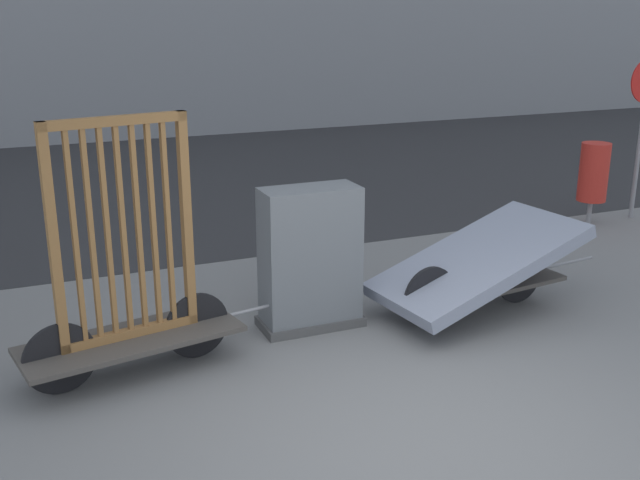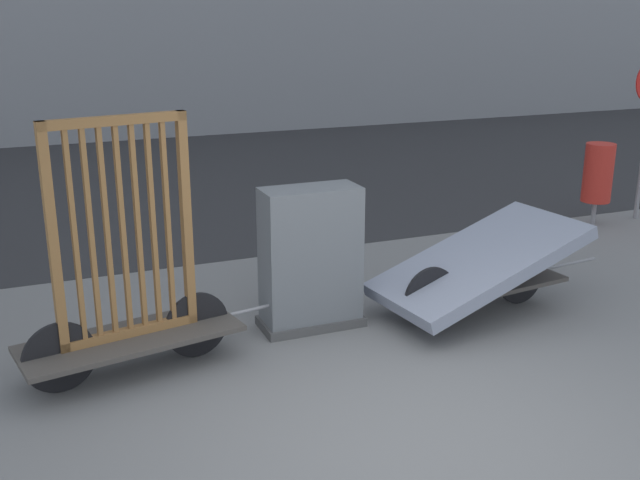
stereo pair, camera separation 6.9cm
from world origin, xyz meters
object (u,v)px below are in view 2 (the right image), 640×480
object	(u,v)px
bike_cart_with_bedframe	(129,294)
bike_cart_with_mattress	(479,266)
utility_cabinet	(311,263)
trash_bin	(598,173)

from	to	relation	value
bike_cart_with_bedframe	bike_cart_with_mattress	xyz separation A→B (m)	(3.18, -0.00, -0.19)
utility_cabinet	trash_bin	distance (m)	5.04
bike_cart_with_mattress	trash_bin	xyz separation A→B (m)	(3.19, 2.04, 0.22)
bike_cart_with_bedframe	bike_cart_with_mattress	world-z (taller)	bike_cart_with_bedframe
utility_cabinet	trash_bin	xyz separation A→B (m)	(4.74, 1.71, 0.09)
bike_cart_with_bedframe	utility_cabinet	xyz separation A→B (m)	(1.63, 0.33, -0.06)
bike_cart_with_bedframe	utility_cabinet	world-z (taller)	bike_cart_with_bedframe
bike_cart_with_bedframe	trash_bin	distance (m)	6.69
bike_cart_with_mattress	utility_cabinet	size ratio (longest dim) A/B	1.98
bike_cart_with_mattress	trash_bin	world-z (taller)	trash_bin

